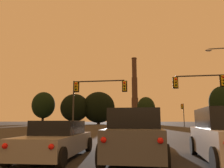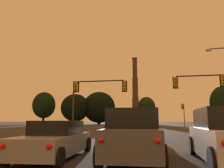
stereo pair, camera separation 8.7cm
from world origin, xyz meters
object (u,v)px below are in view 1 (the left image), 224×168
object	(u,v)px
suv_center_lane_second	(135,135)
traffic_light_overhead_left	(91,92)
traffic_light_far_right	(183,111)
traffic_light_overhead_right	(209,88)
sedan_left_lane_second	(57,140)
hatchback_center_lane_front	(142,132)
smokestack	(135,97)

from	to	relation	value
suv_center_lane_second	traffic_light_overhead_left	xyz separation A→B (m)	(-5.72, 14.80, 3.64)
suv_center_lane_second	traffic_light_far_right	size ratio (longest dim) A/B	0.89
traffic_light_overhead_right	traffic_light_overhead_left	bearing A→B (deg)	179.12
sedan_left_lane_second	traffic_light_overhead_left	distance (m)	15.65
hatchback_center_lane_front	traffic_light_overhead_left	bearing A→B (deg)	127.93
hatchback_center_lane_front	smokestack	world-z (taller)	smokestack
suv_center_lane_second	traffic_light_far_right	xyz separation A→B (m)	(8.87, 47.43, 2.77)
sedan_left_lane_second	suv_center_lane_second	bearing A→B (deg)	-0.28
traffic_light_overhead_left	traffic_light_far_right	world-z (taller)	traffic_light_overhead_left
traffic_light_overhead_right	traffic_light_far_right	world-z (taller)	traffic_light_overhead_right
traffic_light_overhead_left	traffic_light_overhead_right	world-z (taller)	traffic_light_overhead_right
traffic_light_overhead_left	traffic_light_overhead_right	size ratio (longest dim) A/B	1.03
traffic_light_overhead_left	hatchback_center_lane_front	bearing A→B (deg)	-52.79
hatchback_center_lane_front	traffic_light_overhead_left	world-z (taller)	traffic_light_overhead_left
traffic_light_overhead_right	smokestack	size ratio (longest dim) A/B	0.14
hatchback_center_lane_front	traffic_light_far_right	world-z (taller)	traffic_light_far_right
traffic_light_far_right	smokestack	world-z (taller)	smokestack
sedan_left_lane_second	traffic_light_far_right	size ratio (longest dim) A/B	0.86
traffic_light_overhead_right	smokestack	xyz separation A→B (m)	(-15.10, 123.92, 12.81)
suv_center_lane_second	hatchback_center_lane_front	world-z (taller)	suv_center_lane_second
suv_center_lane_second	smokestack	size ratio (longest dim) A/B	0.11
sedan_left_lane_second	traffic_light_overhead_left	size ratio (longest dim) A/B	0.76
sedan_left_lane_second	hatchback_center_lane_front	world-z (taller)	hatchback_center_lane_front
traffic_light_overhead_left	smokestack	size ratio (longest dim) A/B	0.14
sedan_left_lane_second	traffic_light_far_right	distance (m)	49.14
traffic_light_overhead_left	traffic_light_far_right	distance (m)	35.76
suv_center_lane_second	smokestack	world-z (taller)	smokestack
suv_center_lane_second	hatchback_center_lane_front	distance (m)	7.23
smokestack	suv_center_lane_second	bearing A→B (deg)	-86.50
suv_center_lane_second	traffic_light_overhead_left	world-z (taller)	traffic_light_overhead_left
suv_center_lane_second	hatchback_center_lane_front	xyz separation A→B (m)	(0.03, 7.22, -0.23)
sedan_left_lane_second	hatchback_center_lane_front	size ratio (longest dim) A/B	1.16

